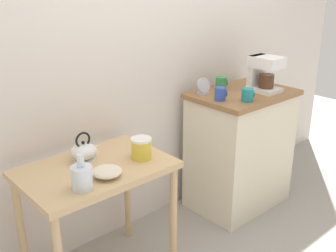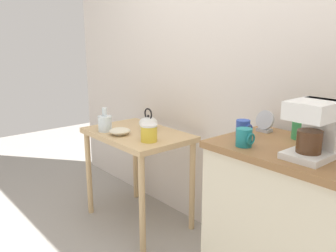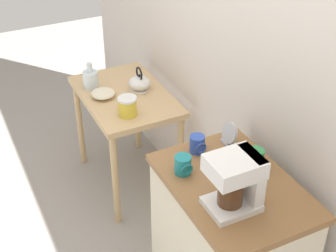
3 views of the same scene
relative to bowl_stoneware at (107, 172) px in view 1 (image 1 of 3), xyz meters
The scene contains 13 objects.
ground_plane 1.05m from the bowl_stoneware, 12.00° to the left, with size 8.00×8.00×0.00m, color gray.
back_wall 1.14m from the bowl_stoneware, 34.65° to the left, with size 4.40×0.10×2.80m, color silver.
wooden_table 0.20m from the bowl_stoneware, 82.61° to the left, with size 0.83×0.55×0.75m.
kitchen_counter 1.36m from the bowl_stoneware, ahead, with size 0.77×0.54×0.93m.
bowl_stoneware is the anchor object (origin of this frame).
teakettle 0.26m from the bowl_stoneware, 86.12° to the left, with size 0.18×0.15×0.17m.
glass_carafe_vase 0.17m from the bowl_stoneware, behind, with size 0.11×0.11×0.19m.
canister_enamel 0.29m from the bowl_stoneware, 12.65° to the left, with size 0.12×0.12×0.12m.
coffee_maker 1.48m from the bowl_stoneware, ahead, with size 0.18×0.22×0.26m.
mug_blue 1.06m from the bowl_stoneware, ahead, with size 0.08×0.08×0.09m.
mug_dark_teal 1.16m from the bowl_stoneware, ahead, with size 0.09×0.08×0.09m.
mug_tall_green 1.31m from the bowl_stoneware, 14.66° to the left, with size 0.09×0.08×0.09m.
table_clock 1.11m from the bowl_stoneware, 16.66° to the left, with size 0.11×0.06×0.12m.
Camera 1 is at (-1.72, -1.79, 1.74)m, focal length 43.62 mm.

